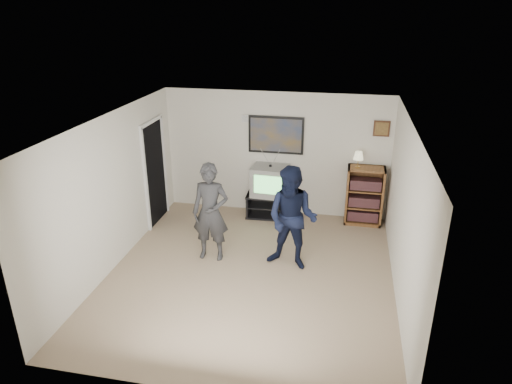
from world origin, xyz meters
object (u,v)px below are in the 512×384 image
(media_stand, at_px, (270,205))
(crt_television, at_px, (270,181))
(person_short, at_px, (292,219))
(person_tall, at_px, (211,212))
(bookshelf, at_px, (364,196))

(media_stand, height_order, crt_television, crt_television)
(media_stand, distance_m, person_short, 2.05)
(person_tall, bearing_deg, bookshelf, 34.79)
(media_stand, height_order, person_short, person_short)
(crt_television, xyz_separation_m, person_tall, (-0.69, -1.83, 0.07))
(bookshelf, height_order, person_tall, person_tall)
(crt_television, xyz_separation_m, bookshelf, (1.85, 0.05, -0.19))
(media_stand, bearing_deg, crt_television, 178.01)
(person_short, bearing_deg, media_stand, 121.11)
(person_tall, bearing_deg, person_short, -2.26)
(person_tall, bearing_deg, media_stand, 67.35)
(bookshelf, bearing_deg, person_tall, -143.66)
(crt_television, relative_size, bookshelf, 0.61)
(media_stand, xyz_separation_m, crt_television, (-0.01, 0.00, 0.54))
(media_stand, height_order, person_tall, person_tall)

